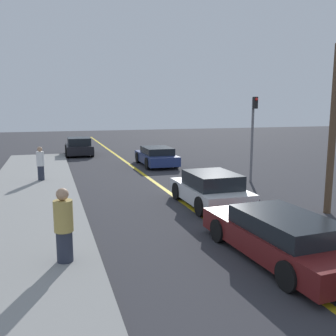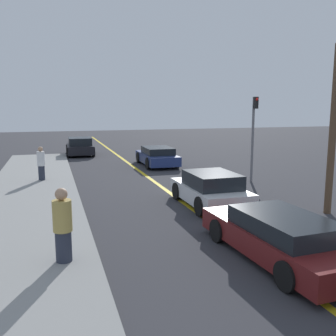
{
  "view_description": "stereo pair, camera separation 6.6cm",
  "coord_description": "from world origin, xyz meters",
  "px_view_note": "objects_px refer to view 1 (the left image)",
  "views": [
    {
      "loc": [
        -4.79,
        1.93,
        3.65
      ],
      "look_at": [
        -0.61,
        15.09,
        1.37
      ],
      "focal_mm": 40.0,
      "sensor_mm": 36.0,
      "label": 1
    },
    {
      "loc": [
        -4.73,
        1.91,
        3.65
      ],
      "look_at": [
        -0.61,
        15.09,
        1.37
      ],
      "focal_mm": 40.0,
      "sensor_mm": 36.0,
      "label": 2
    }
  ],
  "objects_px": {
    "car_oncoming_far": "(79,147)",
    "utility_pole": "(333,131)",
    "pedestrian_far_standing": "(41,164)",
    "traffic_light": "(253,131)",
    "car_ahead_center": "(280,236)",
    "car_parked_left_lot": "(156,156)",
    "pedestrian_mid_group": "(64,226)",
    "car_far_distant": "(210,189)"
  },
  "relations": [
    {
      "from": "car_oncoming_far",
      "to": "pedestrian_mid_group",
      "type": "height_order",
      "value": "pedestrian_mid_group"
    },
    {
      "from": "car_far_distant",
      "to": "traffic_light",
      "type": "distance_m",
      "value": 5.4
    },
    {
      "from": "car_parked_left_lot",
      "to": "pedestrian_far_standing",
      "type": "distance_m",
      "value": 7.61
    },
    {
      "from": "pedestrian_mid_group",
      "to": "pedestrian_far_standing",
      "type": "distance_m",
      "value": 10.33
    },
    {
      "from": "car_far_distant",
      "to": "pedestrian_far_standing",
      "type": "relative_size",
      "value": 2.38
    },
    {
      "from": "car_parked_left_lot",
      "to": "traffic_light",
      "type": "xyz_separation_m",
      "value": [
        3.0,
        -6.38,
        1.93
      ]
    },
    {
      "from": "car_far_distant",
      "to": "traffic_light",
      "type": "height_order",
      "value": "traffic_light"
    },
    {
      "from": "car_oncoming_far",
      "to": "pedestrian_far_standing",
      "type": "xyz_separation_m",
      "value": [
        -2.57,
        -10.06,
        0.29
      ]
    },
    {
      "from": "pedestrian_far_standing",
      "to": "traffic_light",
      "type": "xyz_separation_m",
      "value": [
        9.77,
        -2.94,
        1.58
      ]
    },
    {
      "from": "pedestrian_mid_group",
      "to": "utility_pole",
      "type": "distance_m",
      "value": 9.22
    },
    {
      "from": "car_far_distant",
      "to": "pedestrian_mid_group",
      "type": "distance_m",
      "value": 6.68
    },
    {
      "from": "car_parked_left_lot",
      "to": "pedestrian_far_standing",
      "type": "height_order",
      "value": "pedestrian_far_standing"
    },
    {
      "from": "car_ahead_center",
      "to": "pedestrian_mid_group",
      "type": "bearing_deg",
      "value": 164.82
    },
    {
      "from": "car_parked_left_lot",
      "to": "traffic_light",
      "type": "bearing_deg",
      "value": -64.01
    },
    {
      "from": "car_oncoming_far",
      "to": "pedestrian_mid_group",
      "type": "relative_size",
      "value": 2.28
    },
    {
      "from": "car_parked_left_lot",
      "to": "car_far_distant",
      "type": "bearing_deg",
      "value": -93.28
    },
    {
      "from": "traffic_light",
      "to": "utility_pole",
      "type": "xyz_separation_m",
      "value": [
        -0.24,
        -5.57,
        0.32
      ]
    },
    {
      "from": "pedestrian_mid_group",
      "to": "pedestrian_far_standing",
      "type": "xyz_separation_m",
      "value": [
        -0.68,
        10.31,
        -0.04
      ]
    },
    {
      "from": "utility_pole",
      "to": "car_oncoming_far",
      "type": "bearing_deg",
      "value": 110.55
    },
    {
      "from": "utility_pole",
      "to": "pedestrian_far_standing",
      "type": "bearing_deg",
      "value": 138.24
    },
    {
      "from": "car_ahead_center",
      "to": "pedestrian_mid_group",
      "type": "distance_m",
      "value": 5.11
    },
    {
      "from": "car_ahead_center",
      "to": "utility_pole",
      "type": "distance_m",
      "value": 5.34
    },
    {
      "from": "car_ahead_center",
      "to": "traffic_light",
      "type": "height_order",
      "value": "traffic_light"
    },
    {
      "from": "car_oncoming_far",
      "to": "pedestrian_mid_group",
      "type": "distance_m",
      "value": 20.46
    },
    {
      "from": "car_parked_left_lot",
      "to": "car_oncoming_far",
      "type": "height_order",
      "value": "car_oncoming_far"
    },
    {
      "from": "pedestrian_far_standing",
      "to": "traffic_light",
      "type": "bearing_deg",
      "value": -16.75
    },
    {
      "from": "car_far_distant",
      "to": "car_ahead_center",
      "type": "bearing_deg",
      "value": -94.97
    },
    {
      "from": "traffic_light",
      "to": "utility_pole",
      "type": "bearing_deg",
      "value": -92.48
    },
    {
      "from": "car_oncoming_far",
      "to": "utility_pole",
      "type": "xyz_separation_m",
      "value": [
        6.96,
        -18.57,
        2.18
      ]
    },
    {
      "from": "car_far_distant",
      "to": "car_oncoming_far",
      "type": "bearing_deg",
      "value": 101.73
    },
    {
      "from": "car_far_distant",
      "to": "utility_pole",
      "type": "relative_size",
      "value": 0.68
    },
    {
      "from": "car_far_distant",
      "to": "car_parked_left_lot",
      "type": "xyz_separation_m",
      "value": [
        0.71,
        9.82,
        -0.03
      ]
    },
    {
      "from": "traffic_light",
      "to": "utility_pole",
      "type": "relative_size",
      "value": 0.72
    },
    {
      "from": "car_oncoming_far",
      "to": "utility_pole",
      "type": "height_order",
      "value": "utility_pole"
    },
    {
      "from": "car_oncoming_far",
      "to": "pedestrian_far_standing",
      "type": "distance_m",
      "value": 10.39
    },
    {
      "from": "car_parked_left_lot",
      "to": "pedestrian_mid_group",
      "type": "relative_size",
      "value": 2.5
    },
    {
      "from": "utility_pole",
      "to": "traffic_light",
      "type": "bearing_deg",
      "value": 87.52
    },
    {
      "from": "car_far_distant",
      "to": "traffic_light",
      "type": "bearing_deg",
      "value": 42.57
    },
    {
      "from": "pedestrian_mid_group",
      "to": "pedestrian_far_standing",
      "type": "height_order",
      "value": "pedestrian_mid_group"
    },
    {
      "from": "car_oncoming_far",
      "to": "traffic_light",
      "type": "bearing_deg",
      "value": -60.17
    },
    {
      "from": "car_ahead_center",
      "to": "car_oncoming_far",
      "type": "distance_m",
      "value": 21.69
    },
    {
      "from": "car_oncoming_far",
      "to": "pedestrian_far_standing",
      "type": "bearing_deg",
      "value": -103.47
    }
  ]
}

